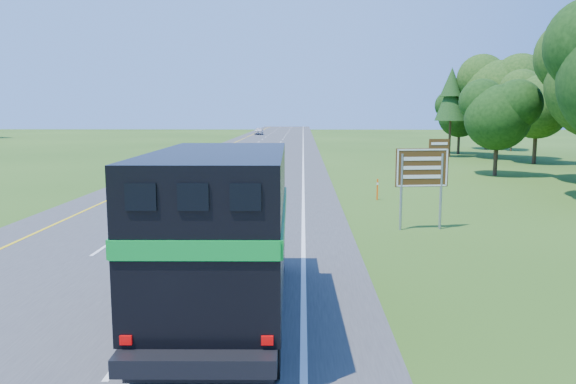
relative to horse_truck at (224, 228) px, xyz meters
name	(u,v)px	position (x,y,z in m)	size (l,w,h in m)	color
road	(251,159)	(-3.59, 46.06, -2.20)	(15.00, 260.00, 0.04)	#38383A
lane_markings	(251,159)	(-3.59, 46.06, -2.17)	(11.15, 260.00, 0.01)	yellow
horse_truck	(224,228)	(0.00, 0.00, 0.00)	(3.09, 9.26, 4.07)	black
white_suv	(182,164)	(-7.48, 30.12, -1.24)	(3.12, 6.77, 1.88)	white
far_car	(259,131)	(-7.71, 109.05, -1.39)	(1.85, 4.59, 1.56)	silver
exit_sign	(423,171)	(6.92, 10.49, 0.28)	(2.26, 0.36, 3.85)	gray
delineator	(377,189)	(6.11, 18.55, -1.57)	(0.10, 0.05, 1.20)	#FF530D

